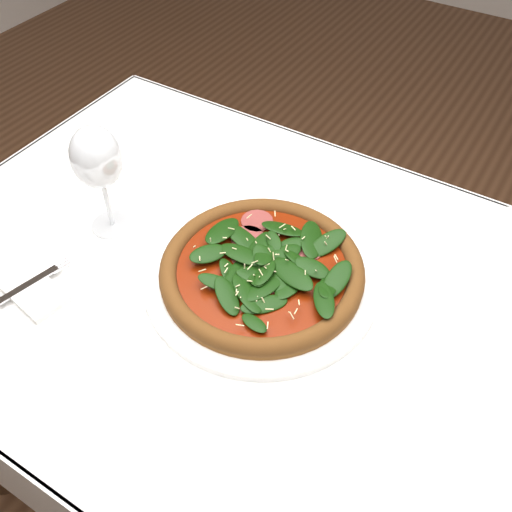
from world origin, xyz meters
The scene contains 7 objects.
ground centered at (0.00, 0.00, 0.00)m, with size 6.00×6.00×0.00m, color brown.
dining_table centered at (0.00, 0.00, 0.65)m, with size 1.21×0.81×0.75m.
plate centered at (-0.01, 0.02, 0.76)m, with size 0.37×0.37×0.02m.
pizza centered at (-0.01, 0.02, 0.78)m, with size 0.42×0.42×0.04m.
wine_glass centered at (-0.30, -0.01, 0.89)m, with size 0.08×0.08×0.20m.
napkin centered at (-0.31, -0.19, 0.76)m, with size 0.13×0.06×0.01m, color white.
fork centered at (-0.30, -0.17, 0.76)m, with size 0.05×0.13×0.00m.
Camera 1 is at (0.29, -0.49, 1.43)m, focal length 40.00 mm.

